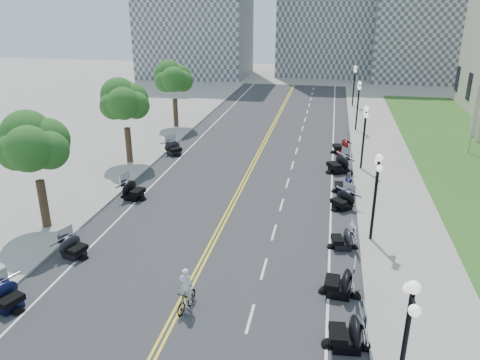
# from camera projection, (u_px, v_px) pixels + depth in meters

# --- Properties ---
(ground) EXTENTS (160.00, 160.00, 0.00)m
(ground) POSITION_uv_depth(u_px,v_px,m) (202.00, 262.00, 23.96)
(ground) COLOR gray
(road) EXTENTS (16.00, 90.00, 0.01)m
(road) POSITION_uv_depth(u_px,v_px,m) (240.00, 190.00, 33.12)
(road) COLOR #333335
(road) RESTS_ON ground
(centerline_yellow_a) EXTENTS (0.12, 90.00, 0.00)m
(centerline_yellow_a) POSITION_uv_depth(u_px,v_px,m) (238.00, 190.00, 33.14)
(centerline_yellow_a) COLOR yellow
(centerline_yellow_a) RESTS_ON road
(centerline_yellow_b) EXTENTS (0.12, 90.00, 0.00)m
(centerline_yellow_b) POSITION_uv_depth(u_px,v_px,m) (241.00, 190.00, 33.09)
(centerline_yellow_b) COLOR yellow
(centerline_yellow_b) RESTS_ON road
(edge_line_north) EXTENTS (0.12, 90.00, 0.00)m
(edge_line_north) POSITION_uv_depth(u_px,v_px,m) (331.00, 197.00, 31.97)
(edge_line_north) COLOR white
(edge_line_north) RESTS_ON road
(edge_line_south) EXTENTS (0.12, 90.00, 0.00)m
(edge_line_south) POSITION_uv_depth(u_px,v_px,m) (154.00, 183.00, 34.26)
(edge_line_south) COLOR white
(edge_line_south) RESTS_ON road
(lane_dash_5) EXTENTS (0.12, 2.00, 0.00)m
(lane_dash_5) POSITION_uv_depth(u_px,v_px,m) (250.00, 318.00, 19.72)
(lane_dash_5) COLOR white
(lane_dash_5) RESTS_ON road
(lane_dash_6) EXTENTS (0.12, 2.00, 0.00)m
(lane_dash_6) POSITION_uv_depth(u_px,v_px,m) (264.00, 269.00, 23.38)
(lane_dash_6) COLOR white
(lane_dash_6) RESTS_ON road
(lane_dash_7) EXTENTS (0.12, 2.00, 0.00)m
(lane_dash_7) POSITION_uv_depth(u_px,v_px,m) (274.00, 232.00, 27.05)
(lane_dash_7) COLOR white
(lane_dash_7) RESTS_ON road
(lane_dash_8) EXTENTS (0.12, 2.00, 0.00)m
(lane_dash_8) POSITION_uv_depth(u_px,v_px,m) (282.00, 205.00, 30.71)
(lane_dash_8) COLOR white
(lane_dash_8) RESTS_ON road
(lane_dash_9) EXTENTS (0.12, 2.00, 0.00)m
(lane_dash_9) POSITION_uv_depth(u_px,v_px,m) (288.00, 183.00, 34.37)
(lane_dash_9) COLOR white
(lane_dash_9) RESTS_ON road
(lane_dash_10) EXTENTS (0.12, 2.00, 0.00)m
(lane_dash_10) POSITION_uv_depth(u_px,v_px,m) (292.00, 165.00, 38.04)
(lane_dash_10) COLOR white
(lane_dash_10) RESTS_ON road
(lane_dash_11) EXTENTS (0.12, 2.00, 0.00)m
(lane_dash_11) POSITION_uv_depth(u_px,v_px,m) (296.00, 151.00, 41.70)
(lane_dash_11) COLOR white
(lane_dash_11) RESTS_ON road
(lane_dash_12) EXTENTS (0.12, 2.00, 0.00)m
(lane_dash_12) POSITION_uv_depth(u_px,v_px,m) (300.00, 139.00, 45.37)
(lane_dash_12) COLOR white
(lane_dash_12) RESTS_ON road
(lane_dash_13) EXTENTS (0.12, 2.00, 0.00)m
(lane_dash_13) POSITION_uv_depth(u_px,v_px,m) (303.00, 128.00, 49.03)
(lane_dash_13) COLOR white
(lane_dash_13) RESTS_ON road
(lane_dash_14) EXTENTS (0.12, 2.00, 0.00)m
(lane_dash_14) POSITION_uv_depth(u_px,v_px,m) (305.00, 119.00, 52.69)
(lane_dash_14) COLOR white
(lane_dash_14) RESTS_ON road
(lane_dash_15) EXTENTS (0.12, 2.00, 0.00)m
(lane_dash_15) POSITION_uv_depth(u_px,v_px,m) (307.00, 112.00, 56.36)
(lane_dash_15) COLOR white
(lane_dash_15) RESTS_ON road
(lane_dash_16) EXTENTS (0.12, 2.00, 0.00)m
(lane_dash_16) POSITION_uv_depth(u_px,v_px,m) (309.00, 105.00, 60.02)
(lane_dash_16) COLOR white
(lane_dash_16) RESTS_ON road
(lane_dash_17) EXTENTS (0.12, 2.00, 0.00)m
(lane_dash_17) POSITION_uv_depth(u_px,v_px,m) (311.00, 99.00, 63.69)
(lane_dash_17) COLOR white
(lane_dash_17) RESTS_ON road
(lane_dash_18) EXTENTS (0.12, 2.00, 0.00)m
(lane_dash_18) POSITION_uv_depth(u_px,v_px,m) (312.00, 94.00, 67.35)
(lane_dash_18) COLOR white
(lane_dash_18) RESTS_ON road
(lane_dash_19) EXTENTS (0.12, 2.00, 0.00)m
(lane_dash_19) POSITION_uv_depth(u_px,v_px,m) (314.00, 89.00, 71.01)
(lane_dash_19) COLOR white
(lane_dash_19) RESTS_ON road
(sidewalk_north) EXTENTS (5.00, 90.00, 0.15)m
(sidewalk_north) POSITION_uv_depth(u_px,v_px,m) (394.00, 200.00, 31.21)
(sidewalk_north) COLOR #9E9991
(sidewalk_north) RESTS_ON ground
(sidewalk_south) EXTENTS (5.00, 90.00, 0.15)m
(sidewalk_south) POSITION_uv_depth(u_px,v_px,m) (102.00, 179.00, 34.98)
(sidewalk_south) COLOR #9E9991
(sidewalk_south) RESTS_ON ground
(lawn) EXTENTS (9.00, 60.00, 0.10)m
(lawn) POSITION_uv_depth(u_px,v_px,m) (474.00, 168.00, 37.29)
(lawn) COLOR #356023
(lawn) RESTS_ON ground
(distant_block_c) EXTENTS (20.00, 14.00, 22.00)m
(distant_block_c) POSITION_uv_depth(u_px,v_px,m) (438.00, 11.00, 75.61)
(distant_block_c) COLOR gray
(distant_block_c) RESTS_ON ground
(street_lamp_1) EXTENTS (0.50, 1.20, 4.90)m
(street_lamp_1) POSITION_uv_depth(u_px,v_px,m) (404.00, 352.00, 14.16)
(street_lamp_1) COLOR black
(street_lamp_1) RESTS_ON sidewalk_north
(street_lamp_2) EXTENTS (0.50, 1.20, 4.90)m
(street_lamp_2) POSITION_uv_depth(u_px,v_px,m) (375.00, 198.00, 25.15)
(street_lamp_2) COLOR black
(street_lamp_2) RESTS_ON sidewalk_north
(street_lamp_3) EXTENTS (0.50, 1.20, 4.90)m
(street_lamp_3) POSITION_uv_depth(u_px,v_px,m) (364.00, 138.00, 36.14)
(street_lamp_3) COLOR black
(street_lamp_3) RESTS_ON sidewalk_north
(street_lamp_4) EXTENTS (0.50, 1.20, 4.90)m
(street_lamp_4) POSITION_uv_depth(u_px,v_px,m) (358.00, 106.00, 47.13)
(street_lamp_4) COLOR black
(street_lamp_4) RESTS_ON sidewalk_north
(street_lamp_5) EXTENTS (0.50, 1.20, 4.90)m
(street_lamp_5) POSITION_uv_depth(u_px,v_px,m) (354.00, 86.00, 58.12)
(street_lamp_5) COLOR black
(street_lamp_5) RESTS_ON sidewalk_north
(flagpole) EXTENTS (1.10, 0.20, 10.00)m
(flagpole) POSITION_uv_depth(u_px,v_px,m) (478.00, 97.00, 39.09)
(flagpole) COLOR silver
(flagpole) RESTS_ON ground
(tree_2) EXTENTS (4.80, 4.80, 9.20)m
(tree_2) POSITION_uv_depth(u_px,v_px,m) (35.00, 151.00, 25.88)
(tree_2) COLOR #235619
(tree_2) RESTS_ON sidewalk_south
(tree_3) EXTENTS (4.80, 4.80, 9.20)m
(tree_3) POSITION_uv_depth(u_px,v_px,m) (125.00, 106.00, 36.87)
(tree_3) COLOR #235619
(tree_3) RESTS_ON sidewalk_south
(tree_4) EXTENTS (4.80, 4.80, 9.20)m
(tree_4) POSITION_uv_depth(u_px,v_px,m) (174.00, 82.00, 47.86)
(tree_4) COLOR #235619
(tree_4) RESTS_ON sidewalk_south
(motorcycle_n_4) EXTENTS (2.24, 2.24, 1.45)m
(motorcycle_n_4) POSITION_uv_depth(u_px,v_px,m) (347.00, 331.00, 17.87)
(motorcycle_n_4) COLOR black
(motorcycle_n_4) RESTS_ON road
(motorcycle_n_5) EXTENTS (2.21, 2.21, 1.43)m
(motorcycle_n_5) POSITION_uv_depth(u_px,v_px,m) (340.00, 281.00, 21.10)
(motorcycle_n_5) COLOR black
(motorcycle_n_5) RESTS_ON road
(motorcycle_n_6) EXTENTS (2.05, 2.05, 1.24)m
(motorcycle_n_6) POSITION_uv_depth(u_px,v_px,m) (343.00, 238.00, 25.15)
(motorcycle_n_6) COLOR black
(motorcycle_n_6) RESTS_ON road
(motorcycle_n_7) EXTENTS (2.69, 2.69, 1.33)m
(motorcycle_n_7) POSITION_uv_depth(u_px,v_px,m) (343.00, 199.00, 29.91)
(motorcycle_n_7) COLOR black
(motorcycle_n_7) RESTS_ON road
(motorcycle_n_8) EXTENTS (2.01, 2.01, 1.29)m
(motorcycle_n_8) POSITION_uv_depth(u_px,v_px,m) (344.00, 184.00, 32.50)
(motorcycle_n_8) COLOR black
(motorcycle_n_8) RESTS_ON road
(motorcycle_n_9) EXTENTS (3.06, 3.06, 1.57)m
(motorcycle_n_9) POSITION_uv_depth(u_px,v_px,m) (338.00, 163.00, 36.24)
(motorcycle_n_9) COLOR black
(motorcycle_n_9) RESTS_ON road
(motorcycle_n_10) EXTENTS (2.47, 2.47, 1.43)m
(motorcycle_n_10) POSITION_uv_depth(u_px,v_px,m) (341.00, 145.00, 40.92)
(motorcycle_n_10) COLOR #590A0C
(motorcycle_n_10) RESTS_ON road
(motorcycle_s_4) EXTENTS (2.41, 2.41, 1.32)m
(motorcycle_s_4) POSITION_uv_depth(u_px,v_px,m) (6.00, 295.00, 20.16)
(motorcycle_s_4) COLOR black
(motorcycle_s_4) RESTS_ON road
(motorcycle_s_5) EXTENTS (2.25, 2.25, 1.26)m
(motorcycle_s_5) POSITION_uv_depth(u_px,v_px,m) (74.00, 246.00, 24.29)
(motorcycle_s_5) COLOR black
(motorcycle_s_5) RESTS_ON road
(motorcycle_s_7) EXTENTS (2.34, 2.34, 1.42)m
(motorcycle_s_7) POSITION_uv_depth(u_px,v_px,m) (133.00, 189.00, 31.40)
(motorcycle_s_7) COLOR black
(motorcycle_s_7) RESTS_ON road
(motorcycle_s_9) EXTENTS (2.66, 2.66, 1.32)m
(motorcycle_s_9) POSITION_uv_depth(u_px,v_px,m) (174.00, 147.00, 40.49)
(motorcycle_s_9) COLOR black
(motorcycle_s_9) RESTS_ON road
(bicycle) EXTENTS (0.76, 1.72, 1.00)m
(bicycle) POSITION_uv_depth(u_px,v_px,m) (187.00, 299.00, 20.17)
(bicycle) COLOR #A51414
(bicycle) RESTS_ON road
(cyclist_rider) EXTENTS (0.61, 0.40, 1.68)m
(cyclist_rider) POSITION_uv_depth(u_px,v_px,m) (185.00, 272.00, 19.68)
(cyclist_rider) COLOR white
(cyclist_rider) RESTS_ON bicycle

